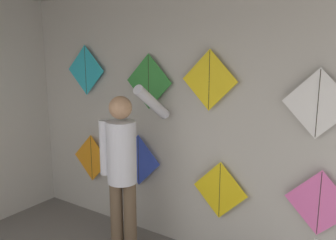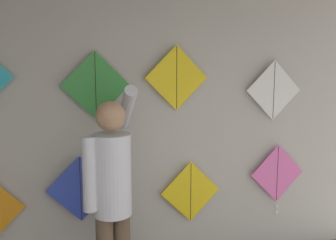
{
  "view_description": "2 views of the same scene",
  "coord_description": "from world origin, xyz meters",
  "px_view_note": "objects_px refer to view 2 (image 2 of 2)",
  "views": [
    {
      "loc": [
        2.12,
        -0.15,
        2.3
      ],
      "look_at": [
        0.05,
        2.91,
        1.5
      ],
      "focal_mm": 40.0,
      "sensor_mm": 36.0,
      "label": 1
    },
    {
      "loc": [
        -0.66,
        -0.23,
        2.04
      ],
      "look_at": [
        0.23,
        2.91,
        1.55
      ],
      "focal_mm": 40.0,
      "sensor_mm": 36.0,
      "label": 2
    }
  ],
  "objects_px": {
    "kite_2": "(191,192)",
    "kite_6": "(177,78)",
    "shopkeeper": "(112,190)",
    "kite_1": "(80,189)",
    "kite_3": "(277,175)",
    "kite_5": "(96,85)",
    "kite_7": "(274,90)"
  },
  "relations": [
    {
      "from": "kite_2",
      "to": "kite_6",
      "type": "xyz_separation_m",
      "value": [
        -0.15,
        0.0,
        1.13
      ]
    },
    {
      "from": "shopkeeper",
      "to": "kite_2",
      "type": "xyz_separation_m",
      "value": [
        0.85,
        0.53,
        -0.28
      ]
    },
    {
      "from": "kite_1",
      "to": "kite_3",
      "type": "xyz_separation_m",
      "value": [
        2.04,
        -0.0,
        -0.04
      ]
    },
    {
      "from": "kite_6",
      "to": "kite_3",
      "type": "bearing_deg",
      "value": -0.03
    },
    {
      "from": "kite_5",
      "to": "kite_6",
      "type": "relative_size",
      "value": 1.0
    },
    {
      "from": "shopkeeper",
      "to": "kite_5",
      "type": "relative_size",
      "value": 3.05
    },
    {
      "from": "kite_6",
      "to": "kite_7",
      "type": "relative_size",
      "value": 1.0
    },
    {
      "from": "kite_2",
      "to": "kite_7",
      "type": "distance_m",
      "value": 1.33
    },
    {
      "from": "kite_5",
      "to": "kite_6",
      "type": "distance_m",
      "value": 0.76
    },
    {
      "from": "kite_1",
      "to": "kite_7",
      "type": "height_order",
      "value": "kite_7"
    },
    {
      "from": "kite_5",
      "to": "kite_6",
      "type": "height_order",
      "value": "kite_6"
    },
    {
      "from": "kite_1",
      "to": "kite_2",
      "type": "distance_m",
      "value": 1.07
    },
    {
      "from": "kite_2",
      "to": "kite_7",
      "type": "height_order",
      "value": "kite_7"
    },
    {
      "from": "kite_1",
      "to": "kite_6",
      "type": "distance_m",
      "value": 1.36
    },
    {
      "from": "kite_5",
      "to": "kite_6",
      "type": "xyz_separation_m",
      "value": [
        0.75,
        0.0,
        0.06
      ]
    },
    {
      "from": "shopkeeper",
      "to": "kite_3",
      "type": "distance_m",
      "value": 1.9
    },
    {
      "from": "kite_3",
      "to": "kite_2",
      "type": "bearing_deg",
      "value": 179.97
    },
    {
      "from": "kite_3",
      "to": "kite_5",
      "type": "bearing_deg",
      "value": 179.98
    },
    {
      "from": "kite_1",
      "to": "kite_7",
      "type": "xyz_separation_m",
      "value": [
        1.96,
        0.0,
        0.86
      ]
    },
    {
      "from": "kite_1",
      "to": "kite_2",
      "type": "bearing_deg",
      "value": 0.0
    },
    {
      "from": "kite_1",
      "to": "kite_3",
      "type": "distance_m",
      "value": 2.04
    },
    {
      "from": "kite_2",
      "to": "kite_5",
      "type": "distance_m",
      "value": 1.4
    },
    {
      "from": "shopkeeper",
      "to": "kite_6",
      "type": "height_order",
      "value": "kite_6"
    },
    {
      "from": "shopkeeper",
      "to": "kite_1",
      "type": "height_order",
      "value": "shopkeeper"
    },
    {
      "from": "kite_3",
      "to": "kite_7",
      "type": "height_order",
      "value": "kite_7"
    },
    {
      "from": "kite_2",
      "to": "kite_5",
      "type": "relative_size",
      "value": 1.0
    },
    {
      "from": "kite_5",
      "to": "kite_7",
      "type": "bearing_deg",
      "value": 0.0
    },
    {
      "from": "kite_5",
      "to": "shopkeeper",
      "type": "bearing_deg",
      "value": -83.7
    },
    {
      "from": "kite_7",
      "to": "kite_1",
      "type": "bearing_deg",
      "value": 180.0
    },
    {
      "from": "shopkeeper",
      "to": "kite_6",
      "type": "relative_size",
      "value": 3.05
    },
    {
      "from": "shopkeeper",
      "to": "kite_5",
      "type": "xyz_separation_m",
      "value": [
        -0.06,
        0.53,
        0.79
      ]
    },
    {
      "from": "kite_5",
      "to": "kite_7",
      "type": "xyz_separation_m",
      "value": [
        1.79,
        0.0,
        -0.08
      ]
    }
  ]
}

